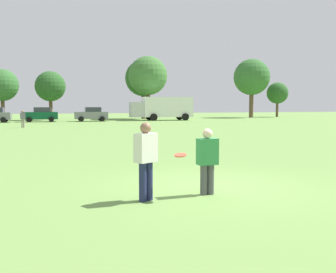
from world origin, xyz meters
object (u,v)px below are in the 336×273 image
Objects in this scene: bystander_sideline_watcher at (23,118)px; frisbee at (180,155)px; player_defender at (207,158)px; box_truck at (163,108)px; parked_car_mid_right at (91,114)px; parked_car_center at (41,114)px; player_thrower at (146,157)px.

frisbee is at bearing -81.38° from bystander_sideline_watcher.
player_defender is 0.18× the size of box_truck.
parked_car_mid_right reaches higher than frisbee.
player_defender is at bearing -84.91° from parked_car_center.
parked_car_center is 2.67× the size of bystander_sideline_watcher.
parked_car_center reaches higher than bystander_sideline_watcher.
parked_car_center is 0.50× the size of box_truck.
box_truck reaches higher than parked_car_center.
bystander_sideline_watcher is at bearing -143.67° from box_truck.
box_truck reaches higher than player_thrower.
frisbee is 0.03× the size of box_truck.
parked_car_mid_right is 0.50× the size of box_truck.
bystander_sideline_watcher is at bearing 98.62° from frisbee.
parked_car_mid_right is at bearing 86.80° from player_defender.
box_truck is (12.07, 42.93, 0.90)m from player_defender.
player_thrower is 30.50m from bystander_sideline_watcher.
bystander_sideline_watcher is (-17.43, -12.82, -0.85)m from box_truck.
player_defender is at bearing 5.68° from player_thrower.
bystander_sideline_watcher is (-3.85, 30.25, -0.06)m from player_thrower.
box_truck is at bearing 74.29° from player_defender.
parked_car_mid_right is at bearing 58.25° from bystander_sideline_watcher.
bystander_sideline_watcher is (-5.36, 30.10, 0.05)m from player_defender.
bystander_sideline_watcher is (-1.54, -12.78, -0.02)m from parked_car_center.
parked_car_center is at bearing 93.07° from player_thrower.
player_thrower is 0.20× the size of box_truck.
bystander_sideline_watcher is (-7.74, -12.51, -0.02)m from parked_car_mid_right.
box_truck reaches higher than frisbee.
parked_car_center is 12.88m from bystander_sideline_watcher.
parked_car_mid_right reaches higher than bystander_sideline_watcher.
parked_car_mid_right is (3.89, 42.77, -0.04)m from player_thrower.
player_thrower is at bearing 171.05° from frisbee.
player_thrower reaches higher than bystander_sideline_watcher.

